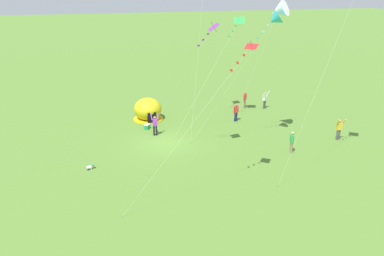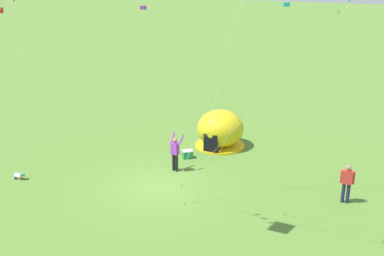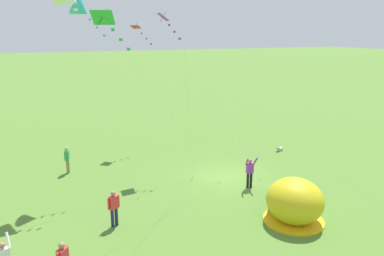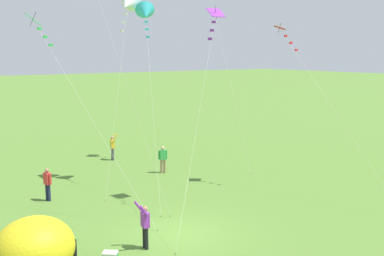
% 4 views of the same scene
% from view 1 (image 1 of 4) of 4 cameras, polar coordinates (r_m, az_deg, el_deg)
% --- Properties ---
extents(ground_plane, '(300.00, 300.00, 0.00)m').
position_cam_1_polar(ground_plane, '(30.47, -4.17, -2.34)').
color(ground_plane, '#517A2D').
extents(popup_tent, '(2.81, 2.81, 2.10)m').
position_cam_1_polar(popup_tent, '(35.67, -6.74, 2.82)').
color(popup_tent, gold).
rests_on(popup_tent, ground).
extents(cooler_box, '(0.64, 0.62, 0.44)m').
position_cam_1_polar(cooler_box, '(33.53, -6.84, 0.21)').
color(cooler_box, '#1E8C4C').
rests_on(cooler_box, ground).
extents(toddler_crawling, '(0.35, 0.55, 0.32)m').
position_cam_1_polar(toddler_crawling, '(27.14, -15.24, -5.73)').
color(toddler_crawling, white).
rests_on(toddler_crawling, ground).
extents(person_flying_kite, '(0.62, 0.72, 1.89)m').
position_cam_1_polar(person_flying_kite, '(39.31, 11.03, 4.30)').
color(person_flying_kite, '#4C4C51').
rests_on(person_flying_kite, ground).
extents(person_watching_sky, '(0.46, 0.43, 1.72)m').
position_cam_1_polar(person_watching_sky, '(39.22, 8.04, 4.40)').
color(person_watching_sky, '#8C7251').
rests_on(person_watching_sky, ground).
extents(person_center_field, '(0.51, 0.68, 1.89)m').
position_cam_1_polar(person_center_field, '(31.78, -5.67, 0.56)').
color(person_center_field, black).
rests_on(person_center_field, ground).
extents(person_arms_raised, '(0.51, 0.68, 1.89)m').
position_cam_1_polar(person_arms_raised, '(33.00, 21.51, -0.08)').
color(person_arms_raised, '#4C4C51').
rests_on(person_arms_raised, ground).
extents(person_strolling, '(0.34, 0.57, 1.72)m').
position_cam_1_polar(person_strolling, '(35.20, 6.72, 2.52)').
color(person_strolling, '#1E2347').
rests_on(person_strolling, ground).
extents(person_far_back, '(0.56, 0.35, 1.72)m').
position_cam_1_polar(person_far_back, '(29.37, 14.97, -1.92)').
color(person_far_back, '#8C7251').
rests_on(person_far_back, ground).
extents(kite_purple, '(5.52, 4.52, 9.79)m').
position_cam_1_polar(kite_purple, '(25.37, 2.65, 14.27)').
color(kite_purple, silver).
rests_on(kite_purple, ground).
extents(kite_white, '(3.82, 3.44, 11.07)m').
position_cam_1_polar(kite_white, '(29.11, 13.04, 16.99)').
color(kite_white, silver).
rests_on(kite_white, ground).
extents(kite_cyan, '(3.15, 6.21, 10.41)m').
position_cam_1_polar(kite_cyan, '(28.19, 12.44, 15.85)').
color(kite_cyan, silver).
rests_on(kite_cyan, ground).
extents(kite_red, '(1.17, 8.12, 9.22)m').
position_cam_1_polar(kite_red, '(20.82, 7.93, 10.88)').
color(kite_red, silver).
rests_on(kite_red, ground).
extents(kite_green, '(3.30, 7.29, 9.51)m').
position_cam_1_polar(kite_green, '(33.60, 6.86, 15.39)').
color(kite_green, silver).
rests_on(kite_green, ground).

